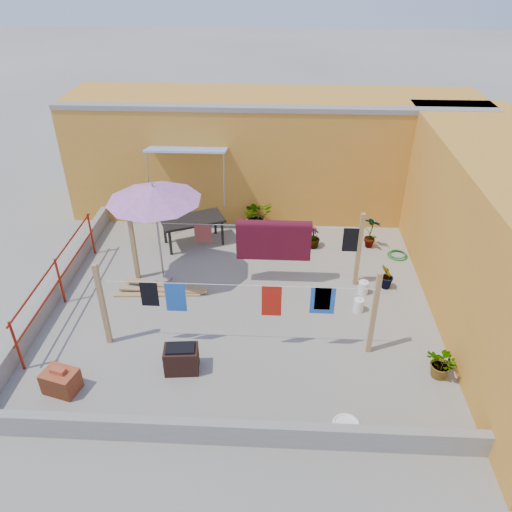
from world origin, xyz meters
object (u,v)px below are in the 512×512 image
green_hose (397,255)px  plant_back_a (257,215)px  water_jug_a (359,305)px  outdoor_table (193,221)px  brazier (181,359)px  patio_umbrella (154,194)px  water_jug_b (363,288)px  white_basin (346,425)px  brick_stack (61,381)px

green_hose → plant_back_a: size_ratio=0.57×
water_jug_a → plant_back_a: size_ratio=0.39×
green_hose → plant_back_a: plant_back_a is taller
outdoor_table → plant_back_a: (1.58, 0.81, -0.22)m
outdoor_table → plant_back_a: bearing=27.1°
water_jug_a → plant_back_a: 4.11m
outdoor_table → brazier: (0.48, -4.47, -0.39)m
patio_umbrella → outdoor_table: (0.45, 1.65, -1.52)m
water_jug_b → plant_back_a: plant_back_a is taller
white_basin → plant_back_a: size_ratio=0.51×
patio_umbrella → white_basin: size_ratio=5.39×
water_jug_a → green_hose: bearing=60.9°
white_basin → plant_back_a: bearing=105.4°
water_jug_b → green_hose: bearing=56.4°
water_jug_a → green_hose: (1.24, 2.24, -0.12)m
patio_umbrella → water_jug_b: 4.96m
outdoor_table → brick_stack: 5.30m
brick_stack → water_jug_b: (5.58, 3.11, -0.06)m
water_jug_b → green_hose: size_ratio=0.70×
patio_umbrella → water_jug_b: size_ratio=6.94×
water_jug_a → water_jug_b: 0.66m
water_jug_a → water_jug_b: water_jug_b is taller
outdoor_table → white_basin: 6.54m
outdoor_table → water_jug_b: size_ratio=4.94×
patio_umbrella → water_jug_b: patio_umbrella is taller
brazier → water_jug_b: 4.39m
outdoor_table → plant_back_a: plant_back_a is taller
brick_stack → plant_back_a: 6.63m
patio_umbrella → plant_back_a: 3.63m
brick_stack → water_jug_a: (5.40, 2.48, -0.07)m
white_basin → green_hose: white_basin is taller
white_basin → water_jug_b: (0.73, 3.65, 0.11)m
brick_stack → water_jug_b: 6.39m
white_basin → water_jug_a: 3.06m
brick_stack → water_jug_a: 5.94m
patio_umbrella → brazier: size_ratio=3.77×
brick_stack → white_basin: 4.88m
outdoor_table → brick_stack: (-1.51, -5.06, -0.44)m
green_hose → patio_umbrella: bearing=-166.8°
brick_stack → patio_umbrella: bearing=72.8°
plant_back_a → water_jug_a: bearing=-55.7°
outdoor_table → brick_stack: bearing=-106.6°
patio_umbrella → water_jug_a: bearing=-12.1°
outdoor_table → water_jug_a: size_ratio=5.08×
outdoor_table → white_basin: size_ratio=3.84×
patio_umbrella → brazier: bearing=-71.6°
outdoor_table → brazier: outdoor_table is taller
white_basin → patio_umbrella: bearing=133.9°
outdoor_table → water_jug_a: (3.89, -2.58, -0.50)m
water_jug_a → brick_stack: bearing=-155.4°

